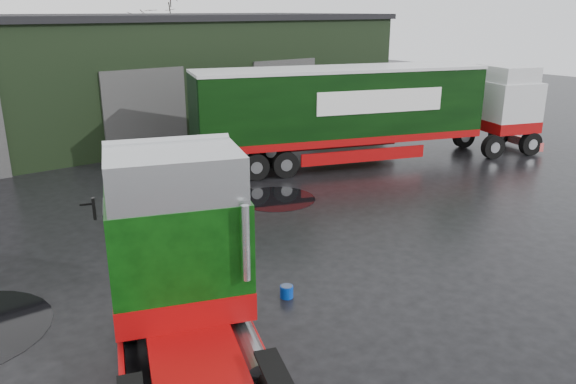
% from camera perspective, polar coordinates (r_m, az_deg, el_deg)
% --- Properties ---
extents(ground, '(100.00, 100.00, 0.00)m').
position_cam_1_polar(ground, '(14.89, 0.80, -8.06)').
color(ground, black).
extents(warehouse, '(32.40, 12.40, 6.30)m').
position_cam_1_polar(warehouse, '(32.40, -18.70, 11.13)').
color(warehouse, black).
rests_on(warehouse, ground).
extents(hero_tractor, '(4.93, 7.30, 4.18)m').
position_cam_1_polar(hero_tractor, '(9.53, -9.79, -10.17)').
color(hero_tractor, '#083209').
rests_on(hero_tractor, ground).
extents(lorry_right, '(16.28, 7.98, 4.27)m').
position_cam_1_polar(lorry_right, '(24.51, 5.26, 7.61)').
color(lorry_right, silver).
rests_on(lorry_right, ground).
extents(wash_bucket, '(0.40, 0.40, 0.30)m').
position_cam_1_polar(wash_bucket, '(13.58, -0.14, -10.09)').
color(wash_bucket, '#0732A2').
rests_on(wash_bucket, ground).
extents(tree_back_b, '(4.40, 4.40, 7.50)m').
position_cam_1_polar(tree_back_b, '(44.55, -13.09, 14.02)').
color(tree_back_b, black).
rests_on(tree_back_b, ground).
extents(puddle_1, '(2.87, 2.87, 0.01)m').
position_cam_1_polar(puddle_1, '(20.38, -1.23, -0.68)').
color(puddle_1, black).
rests_on(puddle_1, ground).
extents(puddle_4, '(2.46, 2.46, 0.01)m').
position_cam_1_polar(puddle_4, '(18.79, -7.90, -2.52)').
color(puddle_4, black).
rests_on(puddle_4, ground).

